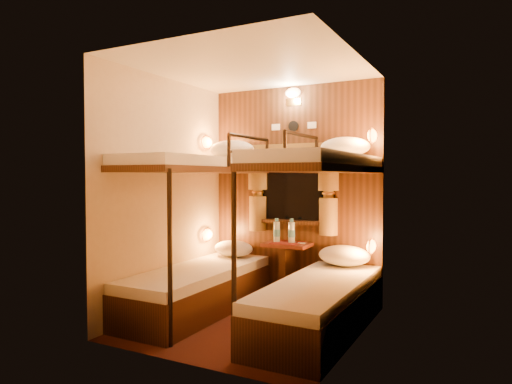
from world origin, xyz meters
The scene contains 22 objects.
floor centered at (0.00, 0.00, 0.00)m, with size 2.10×2.10×0.00m, color #34140E.
ceiling centered at (0.00, 0.00, 2.40)m, with size 2.10×2.10×0.00m, color silver.
wall_back centered at (0.00, 1.05, 1.20)m, with size 2.40×2.40×0.00m, color #C6B293.
wall_front centered at (0.00, -1.05, 1.20)m, with size 2.40×2.40×0.00m, color #C6B293.
wall_left centered at (-1.00, 0.00, 1.20)m, with size 2.40×2.40×0.00m, color #C6B293.
wall_right centered at (1.00, 0.00, 1.20)m, with size 2.40×2.40×0.00m, color #C6B293.
back_panel centered at (0.00, 1.04, 1.20)m, with size 2.00×0.03×2.40m, color #321D0E.
bunk_left centered at (-0.65, 0.07, 0.56)m, with size 0.72×1.90×1.82m.
bunk_right centered at (0.65, 0.07, 0.56)m, with size 0.72×1.90×1.82m.
window centered at (0.00, 1.00, 1.18)m, with size 1.00×0.12×0.79m.
curtains centered at (0.00, 0.97, 1.26)m, with size 1.10×0.22×1.00m.
back_fixtures centered at (0.00, 1.00, 2.25)m, with size 0.54×0.09×0.48m.
reading_lamps centered at (0.00, 0.70, 1.24)m, with size 2.00×0.20×1.25m.
table centered at (0.00, 0.85, 0.41)m, with size 0.50×0.34×0.66m.
bottle_left centered at (-0.13, 0.86, 0.76)m, with size 0.08×0.08×0.27m.
bottle_right centered at (0.04, 0.88, 0.77)m, with size 0.08×0.08×0.27m.
sachet_a centered at (0.15, 0.88, 0.65)m, with size 0.08×0.06×0.01m, color silver.
sachet_b centered at (0.05, 0.91, 0.65)m, with size 0.07×0.05×0.01m, color silver.
pillow_lower_left centered at (-0.65, 0.78, 0.55)m, with size 0.47×0.34×0.19m, color white.
pillow_lower_right centered at (0.65, 0.83, 0.56)m, with size 0.54×0.39×0.21m, color white.
pillow_upper_left centered at (-0.65, 0.75, 1.69)m, with size 0.54×0.38×0.21m, color white.
pillow_upper_right centered at (0.65, 0.84, 1.69)m, with size 0.52×0.37×0.20m, color white.
Camera 1 is at (2.01, -3.75, 1.39)m, focal length 32.00 mm.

